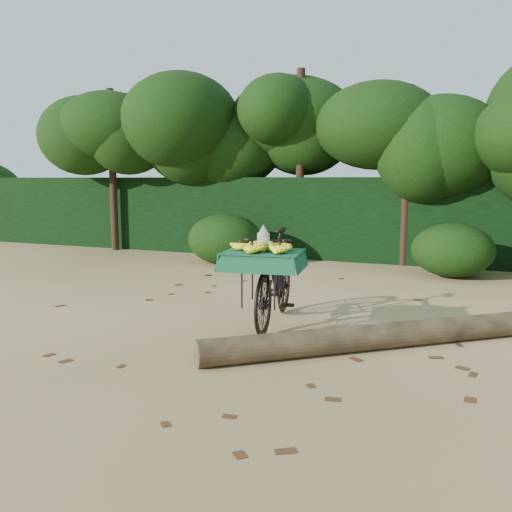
% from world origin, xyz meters
% --- Properties ---
extents(ground, '(80.00, 80.00, 0.00)m').
position_xyz_m(ground, '(0.00, 0.00, 0.00)').
color(ground, tan).
rests_on(ground, ground).
extents(vendor_bicycle, '(0.97, 2.00, 1.17)m').
position_xyz_m(vendor_bicycle, '(-0.32, 0.12, 0.60)').
color(vendor_bicycle, black).
rests_on(vendor_bicycle, ground).
extents(fallen_log, '(3.02, 2.60, 0.27)m').
position_xyz_m(fallen_log, '(0.98, -0.38, 0.13)').
color(fallen_log, brown).
rests_on(fallen_log, ground).
extents(hedge_backdrop, '(26.00, 1.80, 1.80)m').
position_xyz_m(hedge_backdrop, '(0.00, 6.30, 0.90)').
color(hedge_backdrop, black).
rests_on(hedge_backdrop, ground).
extents(tree_row, '(14.50, 2.00, 4.00)m').
position_xyz_m(tree_row, '(-0.65, 5.50, 2.00)').
color(tree_row, black).
rests_on(tree_row, ground).
extents(bush_clumps, '(8.80, 1.70, 0.90)m').
position_xyz_m(bush_clumps, '(0.50, 4.30, 0.45)').
color(bush_clumps, black).
rests_on(bush_clumps, ground).
extents(leaf_litter, '(7.00, 7.30, 0.01)m').
position_xyz_m(leaf_litter, '(0.00, 0.65, 0.01)').
color(leaf_litter, '#492A13').
rests_on(leaf_litter, ground).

